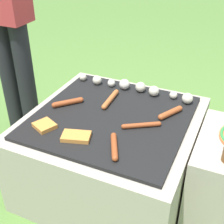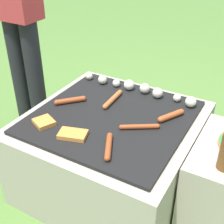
# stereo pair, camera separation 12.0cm
# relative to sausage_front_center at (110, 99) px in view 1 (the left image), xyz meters

# --- Properties ---
(ground_plane) EXTENTS (14.00, 14.00, 0.00)m
(ground_plane) POSITION_rel_sausage_front_center_xyz_m (0.07, -0.13, -0.47)
(ground_plane) COLOR #567F38
(grill) EXTENTS (0.84, 0.84, 0.46)m
(grill) POSITION_rel_sausage_front_center_xyz_m (0.07, -0.13, -0.24)
(grill) COLOR #A89E8C
(grill) RESTS_ON ground_plane
(sausage_front_center) EXTENTS (0.04, 0.20, 0.03)m
(sausage_front_center) POSITION_rel_sausage_front_center_xyz_m (0.00, 0.00, 0.00)
(sausage_front_center) COLOR #B7602D
(sausage_front_center) RESTS_ON grill
(sausage_back_center) EXTENTS (0.10, 0.17, 0.03)m
(sausage_back_center) POSITION_rel_sausage_front_center_xyz_m (0.19, -0.36, -0.00)
(sausage_back_center) COLOR #93421E
(sausage_back_center) RESTS_ON grill
(sausage_front_right) EXTENTS (0.17, 0.11, 0.02)m
(sausage_front_right) POSITION_rel_sausage_front_center_xyz_m (0.23, -0.16, -0.00)
(sausage_front_right) COLOR #93421E
(sausage_front_right) RESTS_ON grill
(sausage_mid_right) EXTENTS (0.13, 0.13, 0.03)m
(sausage_mid_right) POSITION_rel_sausage_front_center_xyz_m (-0.19, -0.13, 0.00)
(sausage_mid_right) COLOR #93421E
(sausage_mid_right) RESTS_ON grill
(sausage_back_right) EXTENTS (0.09, 0.15, 0.03)m
(sausage_back_right) POSITION_rel_sausage_front_center_xyz_m (0.33, -0.00, 0.00)
(sausage_back_right) COLOR #A34C23
(sausage_back_right) RESTS_ON grill
(bread_slice_center) EXTENTS (0.14, 0.11, 0.02)m
(bread_slice_center) POSITION_rel_sausage_front_center_xyz_m (-0.00, -0.36, -0.00)
(bread_slice_center) COLOR #D18438
(bread_slice_center) RESTS_ON grill
(bread_slice_left) EXTENTS (0.12, 0.12, 0.02)m
(bread_slice_left) POSITION_rel_sausage_front_center_xyz_m (-0.18, -0.35, -0.00)
(bread_slice_left) COLOR #D18438
(bread_slice_left) RESTS_ON grill
(mushroom_row) EXTENTS (0.69, 0.08, 0.06)m
(mushroom_row) POSITION_rel_sausage_front_center_xyz_m (0.09, 0.16, 0.01)
(mushroom_row) COLOR beige
(mushroom_row) RESTS_ON grill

